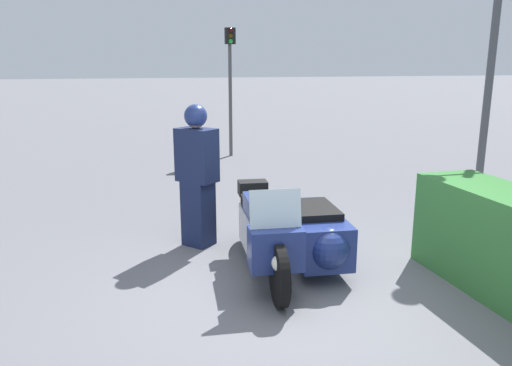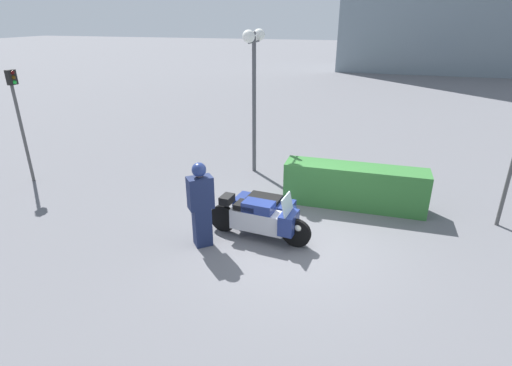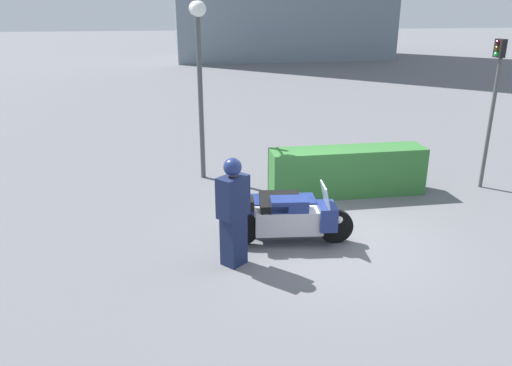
{
  "view_description": "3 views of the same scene",
  "coord_description": "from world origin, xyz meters",
  "px_view_note": "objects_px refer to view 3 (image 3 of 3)",
  "views": [
    {
      "loc": [
        4.55,
        -1.66,
        2.4
      ],
      "look_at": [
        -1.12,
        -0.06,
        0.98
      ],
      "focal_mm": 35.0,
      "sensor_mm": 36.0,
      "label": 1
    },
    {
      "loc": [
        1.42,
        -7.58,
        4.63
      ],
      "look_at": [
        -0.92,
        0.33,
        1.16
      ],
      "focal_mm": 28.0,
      "sensor_mm": 36.0,
      "label": 2
    },
    {
      "loc": [
        -2.71,
        -8.23,
        4.21
      ],
      "look_at": [
        -1.34,
        -0.01,
        1.21
      ],
      "focal_mm": 35.0,
      "sensor_mm": 36.0,
      "label": 3
    }
  ],
  "objects_px": {
    "twin_lamp_post": "(199,46)",
    "officer_rider": "(233,210)",
    "police_motorcycle": "(289,213)",
    "traffic_light_near": "(494,93)",
    "hedge_bush_curbside": "(347,171)"
  },
  "relations": [
    {
      "from": "hedge_bush_curbside",
      "to": "traffic_light_near",
      "type": "height_order",
      "value": "traffic_light_near"
    },
    {
      "from": "officer_rider",
      "to": "traffic_light_near",
      "type": "height_order",
      "value": "traffic_light_near"
    },
    {
      "from": "hedge_bush_curbside",
      "to": "twin_lamp_post",
      "type": "distance_m",
      "value": 4.56
    },
    {
      "from": "police_motorcycle",
      "to": "twin_lamp_post",
      "type": "xyz_separation_m",
      "value": [
        -1.38,
        3.71,
        2.81
      ]
    },
    {
      "from": "hedge_bush_curbside",
      "to": "officer_rider",
      "type": "bearing_deg",
      "value": -136.07
    },
    {
      "from": "twin_lamp_post",
      "to": "officer_rider",
      "type": "bearing_deg",
      "value": -87.29
    },
    {
      "from": "police_motorcycle",
      "to": "traffic_light_near",
      "type": "bearing_deg",
      "value": 25.96
    },
    {
      "from": "officer_rider",
      "to": "police_motorcycle",
      "type": "bearing_deg",
      "value": -92.24
    },
    {
      "from": "officer_rider",
      "to": "traffic_light_near",
      "type": "xyz_separation_m",
      "value": [
        6.37,
        2.8,
        1.28
      ]
    },
    {
      "from": "hedge_bush_curbside",
      "to": "traffic_light_near",
      "type": "bearing_deg",
      "value": -1.64
    },
    {
      "from": "officer_rider",
      "to": "hedge_bush_curbside",
      "type": "height_order",
      "value": "officer_rider"
    },
    {
      "from": "twin_lamp_post",
      "to": "police_motorcycle",
      "type": "bearing_deg",
      "value": -69.51
    },
    {
      "from": "hedge_bush_curbside",
      "to": "twin_lamp_post",
      "type": "bearing_deg",
      "value": 151.76
    },
    {
      "from": "hedge_bush_curbside",
      "to": "twin_lamp_post",
      "type": "xyz_separation_m",
      "value": [
        -3.22,
        1.73,
        2.73
      ]
    },
    {
      "from": "officer_rider",
      "to": "hedge_bush_curbside",
      "type": "xyz_separation_m",
      "value": [
        3.01,
        2.89,
        -0.45
      ]
    }
  ]
}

